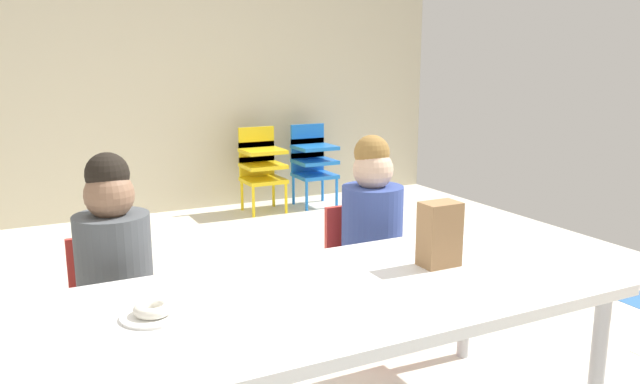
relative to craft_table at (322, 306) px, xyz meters
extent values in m
cube|color=silver|center=(-0.08, 0.71, -0.51)|extent=(5.77, 5.48, 0.02)
cube|color=gray|center=(0.82, 0.71, -0.50)|extent=(0.43, 0.43, 0.00)
cube|color=gray|center=(0.82, 1.16, -0.50)|extent=(0.43, 0.43, 0.00)
cube|color=beige|center=(-0.08, 3.46, 0.81)|extent=(5.77, 0.10, 2.62)
cube|color=white|center=(0.00, 0.00, 0.02)|extent=(1.84, 0.77, 0.04)
cylinder|color=#B2B2B7|center=(0.84, -0.33, -0.25)|extent=(0.05, 0.05, 0.51)
cylinder|color=#B2B2B7|center=(0.84, 0.33, -0.25)|extent=(0.05, 0.05, 0.51)
cube|color=red|center=(-0.51, 0.61, -0.20)|extent=(0.32, 0.30, 0.03)
cube|color=red|center=(-0.51, 0.76, -0.05)|extent=(0.29, 0.02, 0.30)
cylinder|color=#4C5156|center=(-0.51, 0.61, 0.02)|extent=(0.31, 0.31, 0.38)
sphere|color=#8C664C|center=(-0.51, 0.61, 0.28)|extent=(0.17, 0.17, 0.17)
sphere|color=black|center=(-0.51, 0.62, 0.35)|extent=(0.15, 0.15, 0.15)
cylinder|color=red|center=(-0.37, 0.48, -0.35)|extent=(0.02, 0.02, 0.28)
cylinder|color=red|center=(-0.65, 0.74, -0.35)|extent=(0.02, 0.02, 0.28)
cylinder|color=red|center=(-0.37, 0.74, -0.35)|extent=(0.02, 0.02, 0.28)
cube|color=red|center=(0.55, 0.61, -0.20)|extent=(0.32, 0.30, 0.03)
cube|color=red|center=(0.55, 0.76, -0.05)|extent=(0.29, 0.02, 0.30)
cylinder|color=#384C99|center=(0.55, 0.61, 0.02)|extent=(0.34, 0.34, 0.38)
sphere|color=beige|center=(0.55, 0.61, 0.28)|extent=(0.17, 0.17, 0.17)
sphere|color=olive|center=(0.55, 0.62, 0.35)|extent=(0.15, 0.15, 0.15)
cylinder|color=red|center=(0.41, 0.48, -0.35)|extent=(0.02, 0.02, 0.28)
cylinder|color=red|center=(0.69, 0.48, -0.35)|extent=(0.02, 0.02, 0.28)
cylinder|color=red|center=(0.41, 0.74, -0.35)|extent=(0.02, 0.02, 0.28)
cylinder|color=red|center=(0.69, 0.74, -0.35)|extent=(0.02, 0.02, 0.28)
cube|color=yellow|center=(1.03, 3.05, -0.24)|extent=(0.32, 0.30, 0.03)
cube|color=yellow|center=(1.03, 3.19, -0.15)|extent=(0.30, 0.02, 0.18)
cube|color=yellow|center=(1.03, 3.05, -0.12)|extent=(0.32, 0.30, 0.03)
cube|color=yellow|center=(1.03, 3.19, -0.03)|extent=(0.30, 0.02, 0.18)
cube|color=yellow|center=(1.03, 3.05, 0.00)|extent=(0.32, 0.30, 0.03)
cube|color=yellow|center=(1.03, 3.19, 0.09)|extent=(0.30, 0.02, 0.18)
cylinder|color=yellow|center=(0.89, 2.92, -0.37)|extent=(0.02, 0.02, 0.26)
cylinder|color=yellow|center=(1.17, 2.92, -0.37)|extent=(0.02, 0.02, 0.26)
cylinder|color=yellow|center=(0.89, 3.18, -0.37)|extent=(0.02, 0.02, 0.26)
cylinder|color=yellow|center=(1.17, 3.18, -0.37)|extent=(0.02, 0.02, 0.26)
cube|color=blue|center=(1.50, 3.05, -0.24)|extent=(0.32, 0.30, 0.03)
cube|color=blue|center=(1.50, 3.19, -0.15)|extent=(0.30, 0.02, 0.18)
cube|color=blue|center=(1.50, 3.05, -0.12)|extent=(0.32, 0.30, 0.03)
cube|color=blue|center=(1.50, 3.19, -0.03)|extent=(0.30, 0.02, 0.18)
cube|color=blue|center=(1.50, 3.05, 0.00)|extent=(0.32, 0.30, 0.03)
cube|color=blue|center=(1.50, 3.19, 0.09)|extent=(0.30, 0.02, 0.18)
cylinder|color=blue|center=(1.36, 2.92, -0.37)|extent=(0.02, 0.02, 0.26)
cylinder|color=blue|center=(1.64, 2.92, -0.37)|extent=(0.02, 0.02, 0.26)
cylinder|color=blue|center=(1.36, 3.18, -0.37)|extent=(0.02, 0.02, 0.26)
cylinder|color=blue|center=(1.64, 3.18, -0.37)|extent=(0.02, 0.02, 0.26)
cube|color=#9E754C|center=(0.47, 0.05, 0.15)|extent=(0.13, 0.09, 0.22)
cylinder|color=white|center=(-0.49, 0.05, 0.05)|extent=(0.18, 0.18, 0.01)
torus|color=white|center=(-0.49, 0.05, 0.07)|extent=(0.11, 0.11, 0.03)
camera|label=1|loc=(-0.81, -1.57, 0.74)|focal=35.06mm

